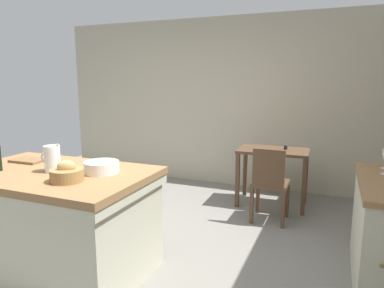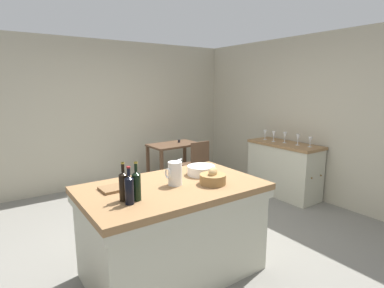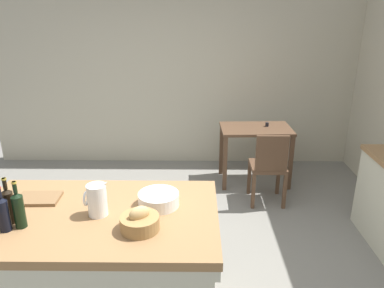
{
  "view_description": "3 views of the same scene",
  "coord_description": "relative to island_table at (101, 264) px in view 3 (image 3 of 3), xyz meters",
  "views": [
    {
      "loc": [
        1.8,
        -2.72,
        1.66
      ],
      "look_at": [
        0.48,
        0.48,
        1.02
      ],
      "focal_mm": 32.79,
      "sensor_mm": 36.0,
      "label": 1
    },
    {
      "loc": [
        -1.78,
        -2.86,
        1.81
      ],
      "look_at": [
        0.38,
        0.26,
        1.08
      ],
      "focal_mm": 28.49,
      "sensor_mm": 36.0,
      "label": 2
    },
    {
      "loc": [
        0.29,
        -2.74,
        2.23
      ],
      "look_at": [
        0.26,
        0.27,
        1.11
      ],
      "focal_mm": 35.03,
      "sensor_mm": 36.0,
      "label": 3
    }
  ],
  "objects": [
    {
      "name": "wash_bowl",
      "position": [
        0.42,
        0.12,
        0.46
      ],
      "size": [
        0.29,
        0.29,
        0.09
      ],
      "primitive_type": "cylinder",
      "color": "white",
      "rests_on": "island_table"
    },
    {
      "name": "wine_bottle_dark",
      "position": [
        -0.43,
        -0.17,
        0.54
      ],
      "size": [
        0.07,
        0.07,
        0.32
      ],
      "color": "black",
      "rests_on": "island_table"
    },
    {
      "name": "pitcher",
      "position": [
        0.02,
        -0.01,
        0.53
      ],
      "size": [
        0.17,
        0.13,
        0.26
      ],
      "color": "white",
      "rests_on": "island_table"
    },
    {
      "name": "writing_desk",
      "position": [
        1.46,
        2.37,
        0.15
      ],
      "size": [
        0.92,
        0.59,
        0.81
      ],
      "color": "#513826",
      "rests_on": "ground"
    },
    {
      "name": "wooden_chair",
      "position": [
        1.53,
        1.77,
        0.0
      ],
      "size": [
        0.4,
        0.4,
        0.9
      ],
      "color": "#513826",
      "rests_on": "ground"
    },
    {
      "name": "wall_back",
      "position": [
        0.39,
        3.12,
        0.82
      ],
      "size": [
        5.32,
        0.12,
        2.6
      ],
      "primitive_type": "cube",
      "color": "#B2AA93",
      "rests_on": "ground"
    },
    {
      "name": "wine_bottle_green",
      "position": [
        -0.51,
        -0.21,
        0.54
      ],
      "size": [
        0.07,
        0.07,
        0.3
      ],
      "color": "black",
      "rests_on": "island_table"
    },
    {
      "name": "wine_bottle_amber",
      "position": [
        -0.52,
        -0.11,
        0.54
      ],
      "size": [
        0.07,
        0.07,
        0.32
      ],
      "color": "black",
      "rests_on": "island_table"
    },
    {
      "name": "bread_basket",
      "position": [
        0.33,
        -0.19,
        0.47
      ],
      "size": [
        0.25,
        0.25,
        0.16
      ],
      "color": "olive",
      "rests_on": "island_table"
    },
    {
      "name": "cutting_board",
      "position": [
        -0.46,
        0.18,
        0.43
      ],
      "size": [
        0.31,
        0.21,
        0.02
      ],
      "primitive_type": "cube",
      "rotation": [
        0.0,
        0.0,
        0.03
      ],
      "color": "brown",
      "rests_on": "island_table"
    },
    {
      "name": "island_table",
      "position": [
        0.0,
        0.0,
        0.0
      ],
      "size": [
        1.67,
        1.03,
        0.9
      ],
      "color": "olive",
      "rests_on": "ground"
    },
    {
      "name": "ground_plane",
      "position": [
        0.39,
        0.52,
        -0.48
      ],
      "size": [
        6.76,
        6.76,
        0.0
      ],
      "primitive_type": "plane",
      "color": "slate"
    }
  ]
}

